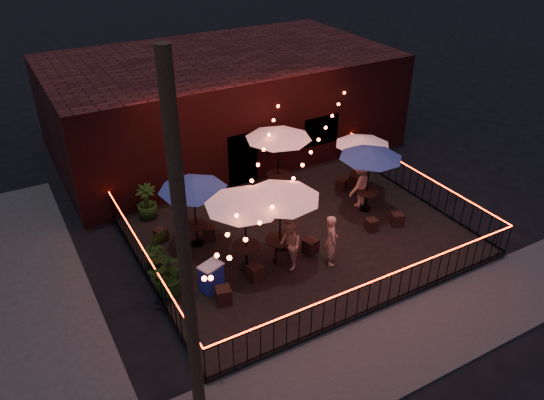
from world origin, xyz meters
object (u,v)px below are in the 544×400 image
Objects in this scene: cafe_table_0 at (245,200)px; cafe_table_2 at (280,194)px; cafe_table_1 at (193,186)px; cafe_table_4 at (371,154)px; cooler at (211,277)px; cafe_table_5 at (363,141)px; cafe_table_3 at (278,134)px; utility_pole at (185,267)px.

cafe_table_0 is 1.04m from cafe_table_2.
cafe_table_1 is 0.91× the size of cafe_table_4.
cafe_table_0 is at bearing -3.13° from cooler.
cafe_table_5 is (6.58, 0.28, -0.12)m from cafe_table_1.
cafe_table_0 is 4.53m from cafe_table_3.
cafe_table_3 is at bearing 49.79° from utility_pole.
utility_pole is at bearing -130.21° from cafe_table_3.
utility_pole reaches higher than cafe_table_1.
cafe_table_3 reaches higher than cafe_table_5.
cafe_table_4 is (8.28, 4.81, -1.69)m from utility_pole.
cafe_table_0 is 2.02m from cafe_table_1.
cooler is (1.84, 3.51, -3.42)m from utility_pole.
cooler is at bearing -162.46° from cafe_table_0.
cafe_table_0 is 1.03× the size of cafe_table_3.
cafe_table_5 is at bearing 62.89° from cafe_table_4.
cafe_table_1 is 0.91× the size of cafe_table_2.
cafe_table_2 is at bearing -11.11° from cafe_table_0.
cafe_table_0 is at bearing 51.29° from utility_pole.
utility_pole is at bearing -112.03° from cafe_table_1.
cafe_table_3 is at bearing 155.37° from cafe_table_5.
cafe_table_3 is (6.17, 7.29, -1.48)m from utility_pole.
cafe_table_2 is at bearing -165.11° from cafe_table_4.
cooler is at bearing -168.55° from cafe_table_4.
cafe_table_0 is at bearing -131.88° from cafe_table_3.
utility_pole is 5.23m from cooler.
cafe_table_3 is 6.07m from cooler.
cafe_table_3 is 3.07× the size of cooler.
utility_pole is 9.45× the size of cooler.
cafe_table_2 is 5.29m from cafe_table_5.
cafe_table_3 reaches higher than cooler.
cafe_table_3 is 1.07× the size of cafe_table_5.
cafe_table_2 reaches higher than cafe_table_1.
utility_pole is at bearing -145.87° from cafe_table_5.
cafe_table_2 is 1.00× the size of cafe_table_4.
cafe_table_4 reaches higher than cafe_table_5.
utility_pole reaches higher than cafe_table_5.
cooler is at bearing -102.31° from cafe_table_1.
cafe_table_0 is at bearing -170.14° from cafe_table_4.
cafe_table_1 is (2.33, 5.76, -1.74)m from utility_pole.
utility_pole reaches higher than cafe_table_3.
cafe_table_4 is (4.12, 1.09, -0.19)m from cafe_table_2.
cooler is (-6.44, -1.31, -1.73)m from cafe_table_4.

